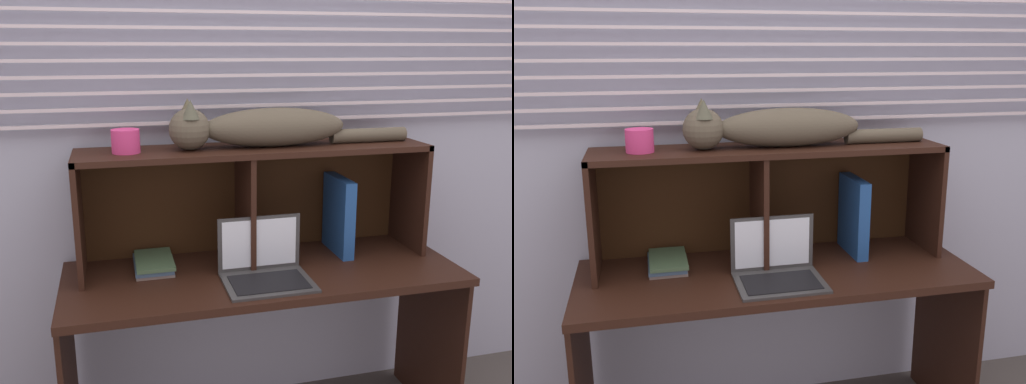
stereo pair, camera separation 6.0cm
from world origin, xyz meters
TOP-DOWN VIEW (x-y plane):
  - back_panel_with_blinds at (0.00, 0.55)m, footprint 4.40×0.08m
  - desk at (0.00, 0.23)m, footprint 1.49×0.56m
  - hutch_shelf_unit at (-0.00, 0.39)m, footprint 1.35×0.29m
  - cat at (0.02, 0.35)m, footprint 0.95×0.16m
  - laptop at (-0.02, 0.15)m, footprint 0.32×0.25m
  - binder_upright at (0.35, 0.35)m, footprint 0.05×0.23m
  - book_stack at (-0.41, 0.35)m, footprint 0.15×0.24m
  - small_basket at (-0.48, 0.35)m, footprint 0.10×0.10m

SIDE VIEW (x-z plane):
  - desk at x=0.00m, z-range 0.22..0.94m
  - book_stack at x=-0.41m, z-range 0.72..0.76m
  - laptop at x=-0.02m, z-range 0.65..0.87m
  - binder_upright at x=0.35m, z-range 0.72..1.03m
  - hutch_shelf_unit at x=0.00m, z-range 0.81..1.26m
  - small_basket at x=-0.48m, z-range 1.17..1.26m
  - cat at x=0.02m, z-range 1.15..1.34m
  - back_panel_with_blinds at x=0.00m, z-range 0.01..2.51m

